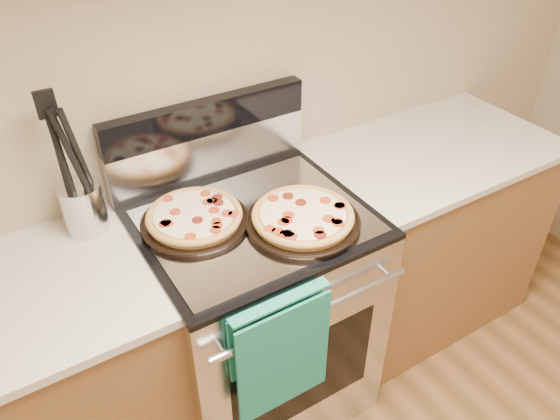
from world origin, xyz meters
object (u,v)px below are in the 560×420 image
pepperoni_pizza_front (303,218)px  utensil_crock (84,207)px  pepperoni_pizza_back (195,218)px  range_body (256,314)px

pepperoni_pizza_front → utensil_crock: (-0.60, 0.37, 0.04)m
pepperoni_pizza_back → pepperoni_pizza_front: 0.35m
pepperoni_pizza_back → pepperoni_pizza_front: pepperoni_pizza_front is taller
range_body → pepperoni_pizza_back: 0.53m
pepperoni_pizza_front → utensil_crock: size_ratio=2.21×
range_body → pepperoni_pizza_back: bearing=161.6°
pepperoni_pizza_back → utensil_crock: utensil_crock is taller
pepperoni_pizza_back → utensil_crock: size_ratio=2.07×
range_body → utensil_crock: (-0.48, 0.24, 0.54)m
range_body → utensil_crock: 0.76m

